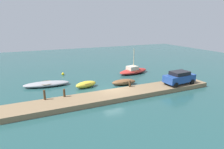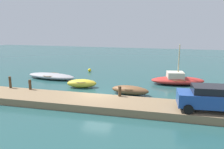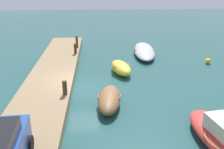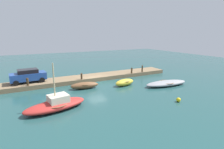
{
  "view_description": "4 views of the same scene",
  "coord_description": "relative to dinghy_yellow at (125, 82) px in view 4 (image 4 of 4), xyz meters",
  "views": [
    {
      "loc": [
        -9.12,
        -20.3,
        8.41
      ],
      "look_at": [
        1.32,
        3.28,
        1.27
      ],
      "focal_mm": 30.29,
      "sensor_mm": 36.0,
      "label": 1
    },
    {
      "loc": [
        5.73,
        -17.98,
        6.33
      ],
      "look_at": [
        0.41,
        3.5,
        1.38
      ],
      "focal_mm": 36.93,
      "sensor_mm": 36.0,
      "label": 2
    },
    {
      "loc": [
        15.23,
        1.24,
        6.74
      ],
      "look_at": [
        0.49,
        2.15,
        1.09
      ],
      "focal_mm": 41.16,
      "sensor_mm": 36.0,
      "label": 3
    },
    {
      "loc": [
        9.06,
        21.97,
        6.63
      ],
      "look_at": [
        -1.43,
        1.69,
        1.32
      ],
      "focal_mm": 28.21,
      "sensor_mm": 36.0,
      "label": 4
    }
  ],
  "objects": [
    {
      "name": "mooring_post_east",
      "position": [
        11.33,
        -3.58,
        0.6
      ],
      "size": [
        0.26,
        0.26,
        0.92
      ],
      "primitive_type": "cylinder",
      "color": "#47331E",
      "rests_on": "dock_platform"
    },
    {
      "name": "dock_platform",
      "position": [
        2.61,
        -4.86,
        -0.14
      ],
      "size": [
        24.65,
        3.05,
        0.56
      ],
      "primitive_type": "cube",
      "color": "#846B4C",
      "rests_on": "ground_plane"
    },
    {
      "name": "ground_plane",
      "position": [
        2.61,
        -3.0,
        -0.42
      ],
      "size": [
        84.0,
        84.0,
        0.0
      ],
      "primitive_type": "plane",
      "color": "#234C4C"
    },
    {
      "name": "mooring_post_mid_west",
      "position": [
        -3.48,
        -3.58,
        0.58
      ],
      "size": [
        0.24,
        0.24,
        0.87
      ],
      "primitive_type": "cylinder",
      "color": "#47331E",
      "rests_on": "dock_platform"
    },
    {
      "name": "sailboat_red",
      "position": [
        9.36,
        3.64,
        0.07
      ],
      "size": [
        5.81,
        3.06,
        4.22
      ],
      "rotation": [
        0.0,
        0.0,
        0.17
      ],
      "color": "#B72D28",
      "rests_on": "ground_plane"
    },
    {
      "name": "mooring_post_mid_east",
      "position": [
        4.67,
        -3.58,
        0.55
      ],
      "size": [
        0.25,
        0.25,
        0.82
      ],
      "primitive_type": "cylinder",
      "color": "#47331E",
      "rests_on": "dock_platform"
    },
    {
      "name": "marker_buoy",
      "position": [
        -1.78,
        7.39,
        -0.2
      ],
      "size": [
        0.44,
        0.44,
        0.44
      ],
      "primitive_type": "sphere",
      "color": "yellow",
      "rests_on": "ground_plane"
    },
    {
      "name": "mooring_post_west",
      "position": [
        -5.51,
        -3.58,
        0.67
      ],
      "size": [
        0.22,
        0.22,
        1.05
      ],
      "primitive_type": "cylinder",
      "color": "#47331E",
      "rests_on": "dock_platform"
    },
    {
      "name": "dinghy_yellow",
      "position": [
        0.0,
        0.0,
        0.0
      ],
      "size": [
        3.13,
        1.81,
        0.83
      ],
      "rotation": [
        0.0,
        0.0,
        0.21
      ],
      "color": "gold",
      "rests_on": "ground_plane"
    },
    {
      "name": "parked_car",
      "position": [
        11.16,
        -5.16,
        1.03
      ],
      "size": [
        4.32,
        2.29,
        1.71
      ],
      "rotation": [
        0.0,
        0.0,
        0.07
      ],
      "color": "#234793",
      "rests_on": "dock_platform"
    },
    {
      "name": "motorboat_grey",
      "position": [
        -4.79,
        2.6,
        -0.09
      ],
      "size": [
        6.15,
        2.45,
        0.65
      ],
      "rotation": [
        0.0,
        0.0,
        -0.1
      ],
      "color": "#939399",
      "rests_on": "ground_plane"
    },
    {
      "name": "rowboat_brown",
      "position": [
        5.1,
        -1.13,
        -0.02
      ],
      "size": [
        3.56,
        1.62,
        0.8
      ],
      "rotation": [
        0.0,
        0.0,
        -0.12
      ],
      "color": "brown",
      "rests_on": "ground_plane"
    }
  ]
}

